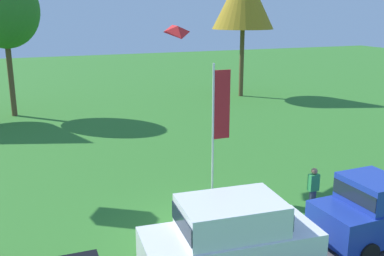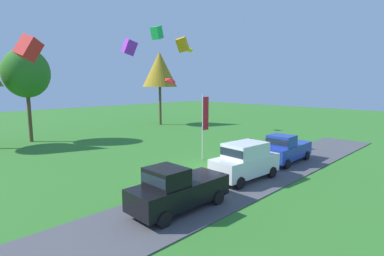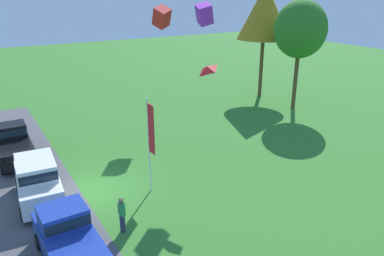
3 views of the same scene
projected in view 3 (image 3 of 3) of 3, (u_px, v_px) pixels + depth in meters
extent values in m
plane|color=#337528|center=(96.00, 191.00, 20.07)|extent=(120.00, 120.00, 0.00)
cube|color=#4C4C51|center=(38.00, 206.00, 18.62)|extent=(36.00, 4.40, 0.06)
cube|color=black|center=(15.00, 148.00, 23.26)|extent=(5.02, 1.96, 1.00)
cube|color=black|center=(11.00, 130.00, 23.59)|extent=(1.52, 1.78, 0.80)
cube|color=#19232D|center=(11.00, 130.00, 23.59)|extent=(1.55, 1.74, 0.44)
cylinder|color=black|center=(27.00, 143.00, 25.23)|extent=(0.68, 0.25, 0.68)
cylinder|color=black|center=(3.00, 169.00, 21.63)|extent=(0.68, 0.25, 0.68)
cylinder|color=black|center=(36.00, 162.00, 22.49)|extent=(0.68, 0.25, 0.68)
cube|color=white|center=(39.00, 185.00, 18.72)|extent=(4.73, 2.24, 1.10)
cube|color=white|center=(36.00, 168.00, 18.39)|extent=(2.72, 1.95, 0.84)
cube|color=#19232D|center=(36.00, 168.00, 18.39)|extent=(2.77, 1.92, 0.46)
cylinder|color=black|center=(19.00, 185.00, 19.84)|extent=(0.70, 0.29, 0.68)
cylinder|color=black|center=(54.00, 178.00, 20.60)|extent=(0.70, 0.29, 0.68)
cylinder|color=black|center=(23.00, 215.00, 17.22)|extent=(0.70, 0.29, 0.68)
cylinder|color=black|center=(64.00, 205.00, 17.99)|extent=(0.70, 0.29, 0.68)
cube|color=#1E389E|center=(71.00, 246.00, 14.33)|extent=(5.05, 2.04, 1.00)
cube|color=#1E389E|center=(63.00, 216.00, 14.64)|extent=(1.55, 1.80, 0.80)
cube|color=#19232D|center=(63.00, 216.00, 14.64)|extent=(1.58, 1.77, 0.44)
cylinder|color=black|center=(39.00, 242.00, 15.38)|extent=(0.69, 0.26, 0.68)
cylinder|color=black|center=(82.00, 227.00, 16.30)|extent=(0.69, 0.26, 0.68)
cylinder|color=#2D334C|center=(123.00, 223.00, 16.53)|extent=(0.24, 0.24, 0.88)
cube|color=#2D8E47|center=(121.00, 209.00, 16.28)|extent=(0.36, 0.22, 0.60)
sphere|color=#9E7051|center=(121.00, 200.00, 16.13)|extent=(0.22, 0.22, 0.22)
cylinder|color=brown|center=(261.00, 68.00, 36.91)|extent=(0.36, 0.36, 5.65)
cone|color=olive|center=(265.00, 11.00, 35.04)|extent=(5.09, 5.09, 5.09)
cylinder|color=brown|center=(295.00, 81.00, 33.29)|extent=(0.36, 0.36, 4.96)
ellipsoid|color=#2D7023|center=(300.00, 29.00, 31.72)|extent=(4.47, 4.47, 4.91)
cylinder|color=silver|center=(149.00, 146.00, 19.22)|extent=(0.08, 0.08, 5.16)
cube|color=red|center=(151.00, 129.00, 18.58)|extent=(0.64, 0.04, 2.58)
cube|color=purple|center=(204.00, 14.00, 21.95)|extent=(1.21, 1.23, 1.47)
pyramid|color=red|center=(207.00, 69.00, 19.73)|extent=(0.87, 0.94, 0.63)
cube|color=red|center=(162.00, 17.00, 28.31)|extent=(1.83, 1.46, 1.90)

